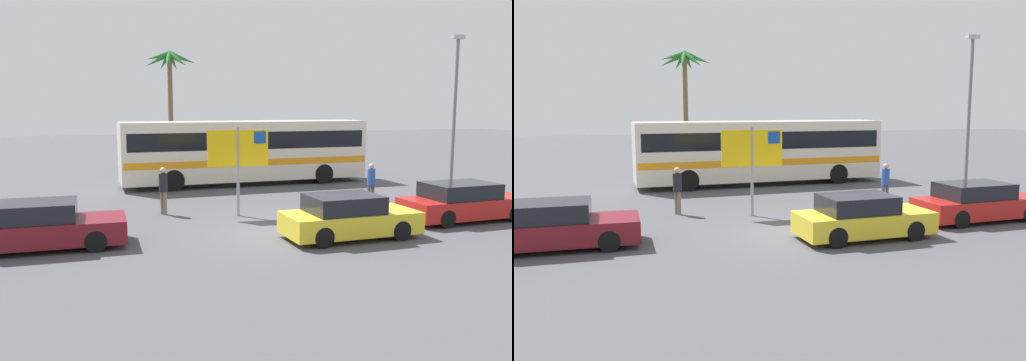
# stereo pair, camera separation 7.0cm
# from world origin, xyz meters

# --- Properties ---
(ground) EXTENTS (120.00, 120.00, 0.00)m
(ground) POSITION_xyz_m (0.00, 0.00, 0.00)
(ground) COLOR #4C4C51
(bus_front_coach) EXTENTS (12.35, 2.45, 3.17)m
(bus_front_coach) POSITION_xyz_m (1.72, 10.36, 1.78)
(bus_front_coach) COLOR silver
(bus_front_coach) RESTS_ON ground
(ferry_sign) EXTENTS (2.20, 0.24, 3.20)m
(ferry_sign) POSITION_xyz_m (-0.79, 2.97, 2.33)
(ferry_sign) COLOR gray
(ferry_sign) RESTS_ON ground
(car_maroon) EXTENTS (4.48, 1.92, 1.32)m
(car_maroon) POSITION_xyz_m (-7.27, 0.47, 0.64)
(car_maroon) COLOR maroon
(car_maroon) RESTS_ON ground
(car_yellow) EXTENTS (4.07, 1.76, 1.32)m
(car_yellow) POSITION_xyz_m (1.38, -1.17, 0.63)
(car_yellow) COLOR yellow
(car_yellow) RESTS_ON ground
(car_red) EXTENTS (4.57, 1.84, 1.32)m
(car_red) POSITION_xyz_m (6.37, -0.20, 0.64)
(car_red) COLOR red
(car_red) RESTS_ON ground
(pedestrian_crossing_lot) EXTENTS (0.32, 0.32, 1.65)m
(pedestrian_crossing_lot) POSITION_xyz_m (4.89, 3.48, 0.97)
(pedestrian_crossing_lot) COLOR #4C4C51
(pedestrian_crossing_lot) RESTS_ON ground
(pedestrian_near_sign) EXTENTS (0.32, 0.32, 1.74)m
(pedestrian_near_sign) POSITION_xyz_m (-3.35, 4.05, 1.03)
(pedestrian_near_sign) COLOR #706656
(pedestrian_near_sign) RESTS_ON ground
(lamp_post_left_side) EXTENTS (0.56, 0.20, 6.83)m
(lamp_post_left_side) POSITION_xyz_m (8.79, 3.54, 3.74)
(lamp_post_left_side) COLOR slate
(lamp_post_left_side) RESTS_ON ground
(palm_tree_seaside) EXTENTS (3.55, 3.33, 7.56)m
(palm_tree_seaside) POSITION_xyz_m (-0.35, 20.73, 6.18)
(palm_tree_seaside) COLOR brown
(palm_tree_seaside) RESTS_ON ground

